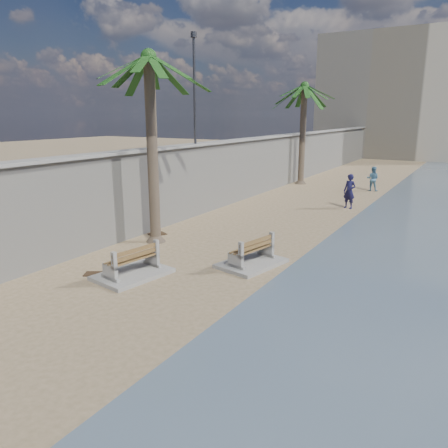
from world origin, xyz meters
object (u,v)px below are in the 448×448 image
at_px(palm_back, 305,87).
at_px(person_a, 350,189).
at_px(bench_far, 252,253).
at_px(palm_mid, 149,59).
at_px(bench_near, 132,264).
at_px(person_b, 373,177).

relative_size(palm_back, person_a, 3.62).
relative_size(bench_far, person_a, 1.17).
height_order(palm_mid, person_a, palm_mid).
xyz_separation_m(bench_far, palm_back, (-5.08, 17.92, 6.43)).
height_order(bench_near, bench_far, bench_near).
distance_m(palm_mid, palm_back, 17.37).
distance_m(palm_back, person_b, 7.96).
height_order(bench_far, person_a, person_a).
distance_m(palm_mid, person_b, 18.53).
xyz_separation_m(palm_back, person_b, (5.27, -0.53, -5.94)).
bearing_deg(bench_far, palm_mid, 173.18).
bearing_deg(person_a, person_b, 107.50).
bearing_deg(person_b, palm_back, -9.68).
height_order(bench_far, palm_back, palm_back).
xyz_separation_m(bench_near, person_b, (2.96, 20.27, 0.49)).
xyz_separation_m(bench_near, palm_mid, (-1.86, 3.43, 6.55)).
bearing_deg(palm_back, bench_near, -83.68).
height_order(person_a, person_b, person_a).
bearing_deg(bench_near, palm_back, 96.32).
height_order(palm_mid, palm_back, palm_mid).
bearing_deg(person_b, person_a, 87.50).
bearing_deg(person_b, palm_mid, 70.06).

